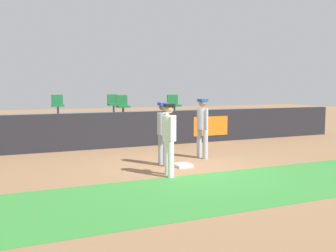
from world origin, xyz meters
The scene contains 12 objects.
ground_plane centered at (0.00, 0.00, 0.00)m, with size 60.00×60.00×0.00m, color brown.
grass_foreground_strip centered at (0.00, -2.29, 0.00)m, with size 18.00×2.80×0.01m, color #2D722D.
first_base centered at (0.03, 0.03, 0.04)m, with size 0.40×0.40×0.08m, color white.
player_fielder_home centered at (-0.73, -0.77, 0.99)m, with size 0.40×0.53×1.72m.
player_runner_visitor centered at (-0.37, 0.45, 0.99)m, with size 0.33×0.48×1.70m.
player_coach_visitor centered at (1.11, 0.94, 1.02)m, with size 0.37×0.49×1.77m.
field_wall centered at (0.02, 3.91, 0.62)m, with size 18.00×0.26×1.24m.
bleacher_platform centered at (0.00, 6.48, 0.49)m, with size 18.00×4.80×0.97m, color #59595E.
seat_back_left centered at (-2.23, 7.15, 1.44)m, with size 0.46×0.44×0.84m.
seat_front_right centered at (2.19, 5.35, 1.44)m, with size 0.47×0.44×0.84m.
seat_front_center centered at (-0.01, 5.35, 1.44)m, with size 0.46×0.44×0.84m.
seat_back_center centered at (0.11, 7.15, 1.44)m, with size 0.46×0.44×0.84m.
Camera 1 is at (-4.30, -8.81, 2.08)m, focal length 40.22 mm.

